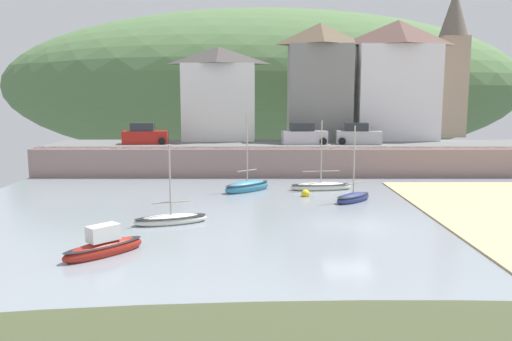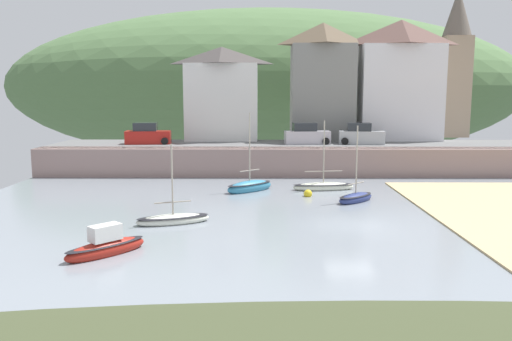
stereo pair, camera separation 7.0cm
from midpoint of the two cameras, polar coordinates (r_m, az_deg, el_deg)
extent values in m
cube|color=gray|center=(28.41, 10.36, -5.97)|extent=(48.00, 40.00, 0.06)
cube|color=gray|center=(44.74, 6.67, 0.95)|extent=(48.00, 2.40, 2.40)
cube|color=#606060|center=(48.27, 6.22, 2.87)|extent=(48.00, 9.00, 0.10)
ellipsoid|color=#507143|center=(82.31, 1.17, 9.18)|extent=(80.00, 44.00, 23.12)
cube|color=silver|center=(52.44, -3.72, 7.50)|extent=(7.08, 4.73, 7.50)
pyramid|color=#443E3C|center=(52.57, -3.77, 12.51)|extent=(7.38, 5.03, 1.69)
cube|color=gray|center=(52.68, 7.33, 8.47)|extent=(6.16, 4.25, 9.37)
pyramid|color=brown|center=(53.00, 7.45, 14.70)|extent=(6.46, 4.55, 2.13)
cube|color=white|center=(54.13, 15.49, 8.22)|extent=(7.94, 4.23, 9.34)
pyramid|color=brown|center=(54.46, 15.74, 14.42)|extent=(8.24, 4.53, 2.43)
cube|color=tan|center=(60.05, 20.97, 8.56)|extent=(2.80, 2.80, 10.60)
cone|color=#665B51|center=(60.65, 21.37, 15.94)|extent=(3.00, 3.00, 5.02)
ellipsoid|color=silver|center=(38.34, 7.46, -1.82)|extent=(4.68, 1.78, 0.72)
ellipsoid|color=black|center=(38.30, 7.46, -1.53)|extent=(4.58, 1.74, 0.12)
cylinder|color=#B2A893|center=(37.96, 7.53, 2.07)|extent=(0.09, 0.09, 4.52)
cylinder|color=gray|center=(38.15, 7.49, -0.08)|extent=(2.76, 0.42, 0.07)
ellipsoid|color=maroon|center=(23.77, -16.09, -8.36)|extent=(3.36, 3.47, 0.84)
ellipsoid|color=black|center=(23.70, -16.12, -7.82)|extent=(3.29, 3.40, 0.12)
cube|color=silver|center=(23.56, -16.17, -6.58)|extent=(1.43, 1.45, 0.69)
ellipsoid|color=navy|center=(34.48, 10.96, -3.04)|extent=(3.07, 3.02, 0.73)
ellipsoid|color=black|center=(34.45, 10.97, -2.71)|extent=(3.01, 2.96, 0.12)
cylinder|color=#B2A893|center=(34.08, 11.08, 1.18)|extent=(0.09, 0.09, 4.39)
cylinder|color=gray|center=(34.30, 11.00, -1.39)|extent=(1.29, 1.25, 0.07)
ellipsoid|color=silver|center=(28.61, -9.04, -5.40)|extent=(4.19, 2.58, 0.65)
ellipsoid|color=black|center=(28.57, -9.05, -5.05)|extent=(4.11, 2.53, 0.12)
cylinder|color=#B2A893|center=(28.16, -9.14, -0.97)|extent=(0.09, 0.09, 3.83)
cylinder|color=gray|center=(28.39, -9.08, -3.45)|extent=(1.91, 0.77, 0.07)
ellipsoid|color=teal|center=(37.52, -0.64, -1.86)|extent=(3.82, 3.61, 0.99)
ellipsoid|color=black|center=(37.47, -0.64, -1.45)|extent=(3.74, 3.54, 0.12)
cylinder|color=#B2A893|center=(37.11, -0.65, 2.61)|extent=(0.09, 0.09, 4.89)
cylinder|color=gray|center=(37.32, -0.64, 0.00)|extent=(1.40, 1.27, 0.07)
cube|color=#AC1E18|center=(49.04, -11.71, 3.60)|extent=(4.23, 2.03, 1.20)
cube|color=#282D33|center=(49.03, -12.03, 4.70)|extent=(2.22, 1.67, 0.80)
cylinder|color=black|center=(49.53, -9.64, 3.37)|extent=(0.64, 0.22, 0.64)
cylinder|color=black|center=(47.96, -9.97, 3.20)|extent=(0.64, 0.22, 0.64)
cylinder|color=black|center=(50.21, -13.36, 3.33)|extent=(0.64, 0.22, 0.64)
cylinder|color=black|center=(48.67, -13.80, 3.16)|extent=(0.64, 0.22, 0.64)
cube|color=#BDB9C3|center=(48.17, 5.69, 3.65)|extent=(4.23, 2.03, 1.20)
cube|color=#282D33|center=(48.07, 5.40, 4.78)|extent=(2.22, 1.67, 0.80)
cylinder|color=black|center=(49.16, 7.51, 3.38)|extent=(0.64, 0.22, 0.64)
cylinder|color=black|center=(47.58, 7.75, 3.21)|extent=(0.64, 0.22, 0.64)
cylinder|color=black|center=(48.86, 3.67, 3.41)|extent=(0.64, 0.22, 0.64)
cylinder|color=black|center=(47.27, 3.78, 3.24)|extent=(0.64, 0.22, 0.64)
cube|color=#B0B5B7|center=(48.88, 11.56, 3.59)|extent=(4.26, 2.12, 1.20)
cube|color=#282D33|center=(48.77, 11.31, 4.70)|extent=(2.25, 1.71, 0.80)
cylinder|color=black|center=(50.03, 13.23, 3.32)|extent=(0.64, 0.22, 0.64)
cylinder|color=black|center=(48.48, 13.65, 3.15)|extent=(0.64, 0.22, 0.64)
cylinder|color=black|center=(49.40, 9.49, 3.36)|extent=(0.64, 0.22, 0.64)
cylinder|color=black|center=(47.83, 9.79, 3.19)|extent=(0.64, 0.22, 0.64)
sphere|color=yellow|center=(35.77, 5.79, -2.57)|extent=(0.59, 0.59, 0.59)
camera|label=1|loc=(0.03, -89.94, 0.01)|focal=36.37mm
camera|label=2|loc=(0.03, 90.06, -0.01)|focal=36.37mm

